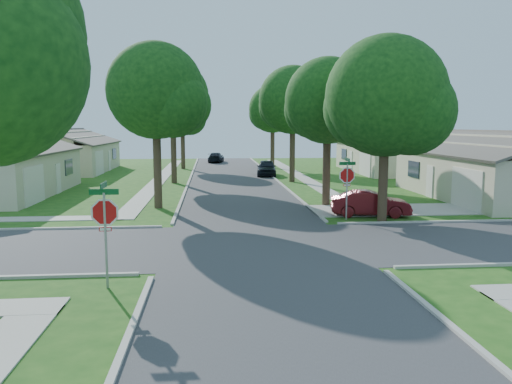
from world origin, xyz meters
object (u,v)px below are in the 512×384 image
Objects in this scene: tree_e_far at (273,111)px; house_ne_near at (497,174)px; car_curb_west at (216,157)px; stop_sign_sw at (105,217)px; tree_e_near at (329,105)px; car_curb_east at (267,168)px; tree_w_mid at (173,100)px; tree_ne_corner at (387,102)px; house_nw_far at (66,156)px; house_ne_far at (393,156)px; car_driveway at (370,203)px; stop_sign_ne at (347,178)px; tree_w_far at (183,116)px; tree_w_near at (157,95)px; tree_e_mid at (293,103)px.

tree_e_far is 0.64× the size of house_ne_near.
tree_e_far is at bearing 130.86° from car_curb_west.
car_curb_west is at bearing 85.78° from stop_sign_sw.
tree_e_near is 17.87m from car_curb_east.
stop_sign_sw is 26.09m from tree_w_mid.
tree_ne_corner reaches higher than house_nw_far.
car_driveway is at bearing -112.74° from house_ne_far.
tree_w_far is (-9.35, 29.31, 3.48)m from stop_sign_ne.
stop_sign_ne is 26.80m from house_ne_far.
tree_ne_corner is at bearing 38.84° from stop_sign_sw.
tree_e_near is 15.26m from tree_w_mid.
tree_e_near is at bearing -169.96° from house_ne_near.
house_ne_near is 36.06m from car_curb_west.
tree_w_mid is 1.10× the size of tree_ne_corner.
car_curb_west is (3.45, 8.67, -4.90)m from tree_w_far.
stop_sign_ne is at bearing -60.20° from tree_w_mid.
car_curb_west is (3.44, 33.67, -5.51)m from tree_w_near.
car_curb_west is (3.44, 21.67, -5.88)m from tree_w_mid.
house_nw_far is at bearing 49.44° from car_driveway.
tree_w_far reaches higher than house_nw_far.
stop_sign_sw is at bearing 92.17° from car_curb_west.
tree_w_mid is at bearing 128.05° from tree_e_near.
tree_w_near is at bearing -135.91° from house_ne_far.
house_nw_far is (-11.35, 22.99, -4.60)m from tree_w_near.
stop_sign_sw is 0.34× the size of tree_e_far.
tree_w_near is 26.05m from house_nw_far.
house_nw_far is (-11.35, 10.99, -4.97)m from tree_w_mid.
tree_e_far is at bearing 54.15° from tree_w_mid.
house_nw_far is (-20.75, 10.99, -4.74)m from tree_e_mid.
tree_w_far reaches higher than stop_sign_sw.
tree_w_far is at bearing 89.93° from stop_sign_sw.
tree_e_mid reaches higher than tree_w_near.
car_driveway is at bearing -69.26° from tree_w_far.
house_ne_far is 1.00× the size of house_nw_far.
tree_w_far is at bearing 107.70° from stop_sign_ne.
car_curb_east is at bearing 111.27° from car_curb_west.
tree_w_far is (-0.01, 13.00, -0.98)m from tree_w_mid.
tree_w_mid is (0.06, 25.71, 4.46)m from stop_sign_sw.
tree_w_near is at bearing 180.00° from tree_e_near.
tree_w_mid is at bearing -89.95° from tree_w_far.
stop_sign_sw is 17.04m from tree_e_near.
tree_e_mid is at bearing 138.30° from house_ne_near.
tree_e_far is at bearing 76.27° from stop_sign_sw.
car_curb_east is (-1.55, -7.89, -5.26)m from tree_e_far.
tree_ne_corner is at bearing -23.56° from tree_w_near.
house_ne_far is 25.49m from car_driveway.
tree_ne_corner is at bearing -86.91° from tree_e_far.
car_curb_east is (-3.16, 21.91, -4.88)m from tree_ne_corner.
tree_e_far reaches higher than house_nw_far.
car_curb_west is (-5.95, 33.67, -5.04)m from tree_e_near.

